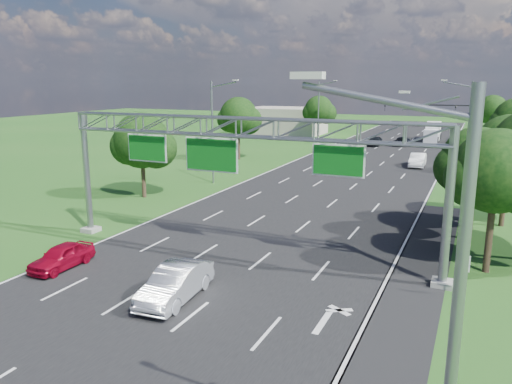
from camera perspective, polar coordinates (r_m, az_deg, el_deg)
The scene contains 21 objects.
ground at distance 45.95m, azimuth 7.73°, elevation -0.14°, with size 220.00×220.00×0.00m, color #205319.
road at distance 45.95m, azimuth 7.73°, elevation -0.14°, with size 18.00×180.00×0.02m, color black.
road_flare at distance 28.93m, azimuth 18.16°, elevation -8.33°, with size 3.00×30.00×0.02m, color black.
sign_gantry at distance 28.05m, azimuth -1.85°, elevation 6.17°, with size 23.50×1.00×9.56m.
regulatory_sign at distance 25.48m, azimuth 22.58°, elevation -7.93°, with size 0.60×0.08×2.10m.
traffic_signal at distance 78.36m, azimuth 20.66°, elevation 8.22°, with size 12.21×0.24×7.00m.
streetlight_l_near at distance 49.42m, azimuth -4.83°, elevation 7.38°, with size 2.97×0.22×10.16m.
streetlight_l_far at distance 81.74m, azimuth 7.29°, elevation 9.36°, with size 2.97×0.22×10.16m.
streetlight_r_mid at distance 53.24m, azimuth 22.92°, elevation 6.81°, with size 2.97×0.22×10.16m.
streetlight_r_near at distance 9.19m, azimuth 20.29°, elevation -17.11°, with size 2.97×0.22×10.16m.
tree_verge_la at distance 44.28m, azimuth -12.82°, elevation 5.44°, with size 5.76×4.80×7.40m.
tree_verge_lb at distance 64.86m, azimuth -1.94°, elevation 8.49°, with size 5.76×4.80×8.06m.
tree_verge_lc at distance 87.05m, azimuth 7.23°, elevation 9.15°, with size 5.76×4.80×7.62m.
tree_verge_re at distance 91.22m, azimuth 25.41°, elevation 8.34°, with size 5.76×4.80×7.84m.
building_left at distance 97.68m, azimuth 3.45°, elevation 8.13°, with size 14.00×10.00×5.00m, color #A9A08D.
red_coupe at distance 29.39m, azimuth -21.32°, elevation -6.86°, with size 1.58×3.93×1.34m, color maroon.
silver_sedan at distance 23.89m, azimuth -9.20°, elevation -10.25°, with size 1.72×4.93×1.62m, color silver.
car_queue_b at distance 82.50m, azimuth 16.28°, elevation 5.55°, with size 2.18×4.73×1.31m, color black.
car_queue_c at distance 81.32m, azimuth 13.44°, elevation 5.68°, with size 1.78×4.42×1.51m, color black.
car_queue_d at distance 62.69m, azimuth 17.98°, elevation 3.50°, with size 1.69×4.84×1.59m, color white.
box_truck at distance 91.47m, azimuth 19.54°, elevation 6.48°, with size 2.57×8.11×3.04m.
Camera 1 is at (12.58, -13.04, 10.01)m, focal length 35.00 mm.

